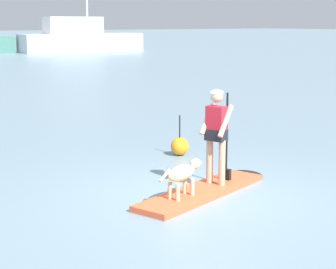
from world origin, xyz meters
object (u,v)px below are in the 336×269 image
at_px(moored_boat_port, 80,38).
at_px(marker_buoy, 180,146).
at_px(paddleboard, 209,189).
at_px(dog, 183,173).
at_px(person_paddler, 217,130).

bearing_deg(moored_boat_port, marker_buoy, -114.36).
xyz_separation_m(paddleboard, dog, (-0.73, -0.22, 0.44)).
bearing_deg(marker_buoy, paddleboard, -116.28).
distance_m(paddleboard, moored_boat_port, 51.13).
distance_m(person_paddler, moored_boat_port, 50.97).
height_order(dog, moored_boat_port, moored_boat_port).
xyz_separation_m(dog, marker_buoy, (2.02, 2.82, -0.29)).
relative_size(person_paddler, marker_buoy, 1.86).
bearing_deg(marker_buoy, person_paddler, -112.92).
distance_m(paddleboard, marker_buoy, 2.91).
relative_size(person_paddler, moored_boat_port, 0.13).
bearing_deg(dog, marker_buoy, 54.49).
xyz_separation_m(paddleboard, marker_buoy, (1.29, 2.60, 0.16)).
height_order(moored_boat_port, marker_buoy, moored_boat_port).
height_order(paddleboard, moored_boat_port, moored_boat_port).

